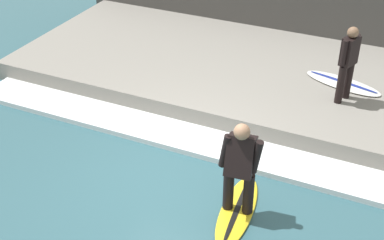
{
  "coord_description": "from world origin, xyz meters",
  "views": [
    {
      "loc": [
        -6.25,
        -3.28,
        5.67
      ],
      "look_at": [
        0.88,
        0.0,
        0.7
      ],
      "focal_mm": 50.0,
      "sensor_mm": 36.0,
      "label": 1
    }
  ],
  "objects_px": {
    "surfer_waiting_near": "(348,60)",
    "surfboard_waiting_near": "(343,83)",
    "surfboard_riding": "(237,210)",
    "surfer_riding": "(240,164)"
  },
  "relations": [
    {
      "from": "surfboard_riding",
      "to": "surfer_waiting_near",
      "type": "distance_m",
      "value": 3.75
    },
    {
      "from": "surfer_riding",
      "to": "surfer_waiting_near",
      "type": "xyz_separation_m",
      "value": [
        3.43,
        -0.86,
        0.35
      ]
    },
    {
      "from": "surfer_riding",
      "to": "surfboard_waiting_near",
      "type": "distance_m",
      "value": 4.16
    },
    {
      "from": "surfer_waiting_near",
      "to": "surfboard_waiting_near",
      "type": "bearing_deg",
      "value": 9.29
    },
    {
      "from": "surfboard_waiting_near",
      "to": "surfer_riding",
      "type": "bearing_deg",
      "value": 169.48
    },
    {
      "from": "surfboard_riding",
      "to": "surfer_riding",
      "type": "height_order",
      "value": "surfer_riding"
    },
    {
      "from": "surfboard_riding",
      "to": "surfboard_waiting_near",
      "type": "height_order",
      "value": "surfboard_waiting_near"
    },
    {
      "from": "surfboard_riding",
      "to": "surfer_waiting_near",
      "type": "bearing_deg",
      "value": -14.06
    },
    {
      "from": "surfboard_riding",
      "to": "surfboard_waiting_near",
      "type": "bearing_deg",
      "value": -10.52
    },
    {
      "from": "surfboard_riding",
      "to": "surfboard_waiting_near",
      "type": "distance_m",
      "value": 4.16
    }
  ]
}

